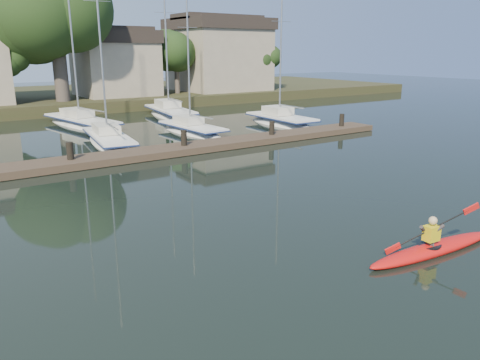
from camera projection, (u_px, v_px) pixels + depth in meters
ground at (327, 255)px, 12.61m from camera, size 160.00×160.00×0.00m
kayak at (433, 247)px, 12.72m from camera, size 4.76×1.18×1.51m
dock at (132, 155)px, 23.72m from camera, size 34.00×2.00×1.80m
sailboat_2 at (109, 147)px, 27.75m from camera, size 3.00×8.46×13.71m
sailboat_3 at (192, 135)px, 31.37m from camera, size 2.35×7.37×11.72m
sailboat_4 at (281, 127)px, 35.00m from camera, size 2.46×7.59×12.81m
sailboat_6 at (82, 128)px, 34.27m from camera, size 3.91×10.17×15.83m
sailboat_7 at (170, 119)px, 39.26m from camera, size 3.44×9.12×14.34m
shore at (43, 73)px, 44.75m from camera, size 90.00×25.25×12.75m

